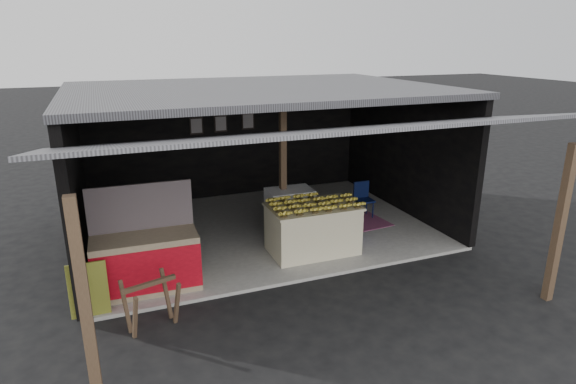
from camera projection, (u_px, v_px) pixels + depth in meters
name	position (u px, v px, depth m)	size (l,w,h in m)	color
ground	(306.00, 281.00, 8.12)	(80.00, 80.00, 0.00)	black
concrete_slab	(260.00, 228.00, 10.33)	(7.00, 5.00, 0.06)	gray
shophouse	(254.00, 130.00, 9.98)	(7.40, 7.29, 3.02)	black
banana_table	(313.00, 229.00, 9.00)	(1.67, 1.04, 0.92)	beige
banana_pile	(313.00, 201.00, 8.84)	(1.54, 0.92, 0.18)	gold
white_crate	(290.00, 213.00, 9.69)	(0.92, 0.64, 1.00)	white
neighbor_stall	(146.00, 260.00, 7.64)	(1.65, 0.78, 1.68)	#998466
green_signboard	(88.00, 290.00, 6.92)	(0.54, 0.04, 0.81)	black
sawhorse	(151.00, 299.00, 6.67)	(0.80, 0.80, 0.73)	brown
water_barrel	(350.00, 224.00, 9.70)	(0.38, 0.38, 0.56)	#0F0C84
plastic_chair	(363.00, 196.00, 10.84)	(0.38, 0.38, 0.79)	#0A133A
magenta_rug	(353.00, 223.00, 10.50)	(1.50, 1.00, 0.01)	maroon
picture_frames	(222.00, 123.00, 11.82)	(1.62, 0.04, 0.46)	black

